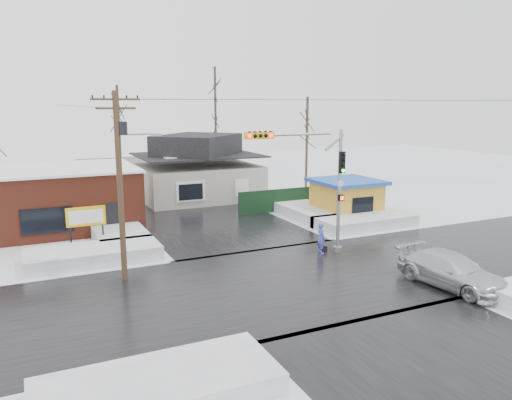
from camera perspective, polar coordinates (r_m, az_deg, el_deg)
name	(u,v)px	position (r m, az deg, el deg)	size (l,w,h in m)	color
ground	(304,278)	(24.88, 5.48, -8.85)	(120.00, 120.00, 0.00)	white
road_ns	(304,278)	(24.87, 5.48, -8.82)	(10.00, 120.00, 0.02)	black
road_ew	(304,278)	(24.87, 5.48, -8.82)	(120.00, 10.00, 0.02)	black
snowbank_nw	(93,255)	(28.41, -18.09, -5.96)	(7.00, 3.00, 0.80)	white
snowbank_ne	(365,222)	(35.21, 12.35, -2.42)	(7.00, 3.00, 0.80)	white
snowbank_sw	(158,387)	(15.68, -11.10, -20.26)	(7.00, 3.00, 0.70)	white
snowbank_nside_w	(115,230)	(33.45, -15.78, -3.29)	(3.00, 8.00, 0.80)	white
snowbank_nside_e	(303,210)	(38.15, 5.40, -1.17)	(3.00, 8.00, 0.80)	white
traffic_signal	(316,175)	(27.48, 6.89, 2.80)	(6.05, 0.68, 7.00)	gray
utility_pole	(121,175)	(24.16, -15.17, 2.74)	(3.15, 0.44, 9.00)	#382619
brick_building	(43,199)	(36.65, -23.14, 0.15)	(12.20, 8.20, 4.12)	maroon
marquee_sign	(86,218)	(30.44, -18.86, -1.93)	(2.20, 0.21, 2.55)	black
house	(198,169)	(44.73, -6.66, 3.50)	(10.40, 8.40, 5.76)	#B1ADA0
kiosk	(346,198)	(37.63, 10.27, 0.18)	(4.60, 4.60, 2.88)	gold
fence	(285,200)	(39.51, 3.32, 0.03)	(8.00, 0.12, 1.80)	black
tree_far_left	(118,108)	(46.78, -15.50, 10.06)	(3.00, 3.00, 10.00)	#332821
tree_far_mid	(215,92)	(51.36, -4.69, 12.24)	(3.00, 3.00, 12.00)	#332821
tree_far_right	(307,117)	(46.74, 5.88, 9.42)	(3.00, 3.00, 9.00)	#332821
pedestrian	(321,238)	(28.58, 7.44, -4.38)	(0.65, 0.42, 1.77)	#4658C5
car	(451,271)	(25.07, 21.42, -7.55)	(2.18, 5.36, 1.56)	silver
shopping_bag	(325,249)	(29.05, 7.86, -5.59)	(0.28, 0.12, 0.35)	black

